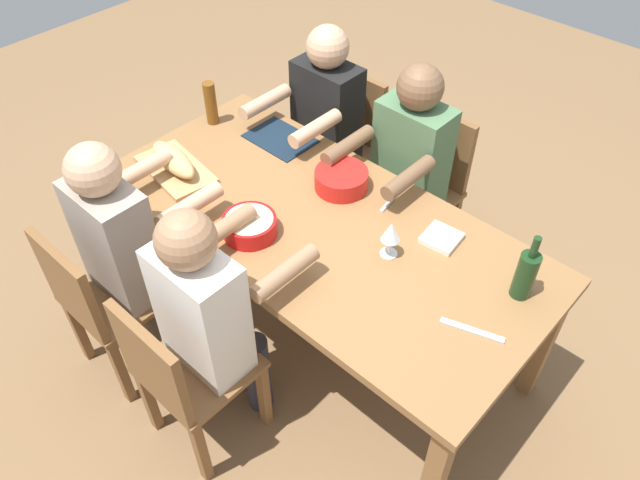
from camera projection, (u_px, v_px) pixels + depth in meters
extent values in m
plane|color=brown|center=(320.00, 329.00, 3.09)|extent=(8.00, 8.00, 0.00)
cube|color=olive|center=(320.00, 225.00, 2.59)|extent=(1.97, 0.93, 0.04)
cube|color=olive|center=(544.00, 341.00, 2.61)|extent=(0.07, 0.07, 0.70)
cube|color=olive|center=(249.00, 162.00, 3.50)|extent=(0.07, 0.07, 0.70)
cube|color=olive|center=(434.00, 477.00, 2.19)|extent=(0.07, 0.07, 0.70)
cube|color=olive|center=(130.00, 233.00, 3.08)|extent=(0.07, 0.07, 0.70)
cube|color=brown|center=(334.00, 153.00, 3.42)|extent=(0.40, 0.40, 0.03)
cube|color=brown|center=(357.00, 107.00, 3.36)|extent=(0.38, 0.04, 0.40)
cube|color=brown|center=(336.00, 212.00, 3.40)|extent=(0.04, 0.04, 0.42)
cube|color=brown|center=(292.00, 186.00, 3.57)|extent=(0.04, 0.04, 0.42)
cube|color=brown|center=(374.00, 183.00, 3.58)|extent=(0.04, 0.04, 0.42)
cube|color=brown|center=(331.00, 160.00, 3.74)|extent=(0.04, 0.04, 0.42)
cylinder|color=#2D2D38|center=(318.00, 208.00, 3.41)|extent=(0.11, 0.11, 0.45)
cylinder|color=#2D2D38|center=(297.00, 195.00, 3.49)|extent=(0.11, 0.11, 0.45)
cube|color=black|center=(327.00, 113.00, 3.18)|extent=(0.34, 0.20, 0.55)
cylinder|color=tan|center=(315.00, 128.00, 2.87)|extent=(0.07, 0.30, 0.07)
cylinder|color=tan|center=(265.00, 102.00, 3.04)|extent=(0.07, 0.30, 0.07)
sphere|color=tan|center=(328.00, 47.00, 2.92)|extent=(0.21, 0.21, 0.21)
cube|color=brown|center=(120.00, 295.00, 2.68)|extent=(0.40, 0.40, 0.03)
cube|color=brown|center=(69.00, 286.00, 2.43)|extent=(0.38, 0.04, 0.40)
cube|color=brown|center=(140.00, 288.00, 3.01)|extent=(0.04, 0.04, 0.42)
cube|color=brown|center=(183.00, 325.00, 2.84)|extent=(0.04, 0.04, 0.42)
cube|color=brown|center=(78.00, 329.00, 2.83)|extent=(0.04, 0.04, 0.42)
cube|color=brown|center=(121.00, 371.00, 2.66)|extent=(0.04, 0.04, 0.42)
cylinder|color=#2D2D38|center=(159.00, 290.00, 2.98)|extent=(0.11, 0.11, 0.45)
cylinder|color=#2D2D38|center=(179.00, 307.00, 2.90)|extent=(0.11, 0.11, 0.45)
cube|color=gray|center=(116.00, 241.00, 2.51)|extent=(0.34, 0.20, 0.55)
cylinder|color=tan|center=(140.00, 170.00, 2.65)|extent=(0.07, 0.30, 0.07)
cylinder|color=tan|center=(190.00, 206.00, 2.48)|extent=(0.07, 0.30, 0.07)
sphere|color=tan|center=(93.00, 170.00, 2.25)|extent=(0.21, 0.21, 0.21)
cube|color=brown|center=(413.00, 196.00, 3.15)|extent=(0.40, 0.40, 0.03)
cube|color=brown|center=(438.00, 147.00, 3.10)|extent=(0.38, 0.04, 0.40)
cube|color=brown|center=(415.00, 260.00, 3.14)|extent=(0.04, 0.04, 0.42)
cube|color=brown|center=(364.00, 229.00, 3.30)|extent=(0.04, 0.04, 0.42)
cube|color=brown|center=(452.00, 227.00, 3.32)|extent=(0.04, 0.04, 0.42)
cube|color=brown|center=(402.00, 199.00, 3.48)|extent=(0.04, 0.04, 0.42)
cylinder|color=#2D2D38|center=(395.00, 255.00, 3.15)|extent=(0.11, 0.11, 0.45)
cylinder|color=#2D2D38|center=(371.00, 240.00, 3.23)|extent=(0.11, 0.11, 0.45)
cube|color=#4C724C|center=(411.00, 156.00, 2.92)|extent=(0.34, 0.20, 0.55)
cylinder|color=brown|center=(409.00, 178.00, 2.61)|extent=(0.07, 0.30, 0.07)
cylinder|color=brown|center=(348.00, 146.00, 2.78)|extent=(0.07, 0.30, 0.07)
sphere|color=brown|center=(420.00, 87.00, 2.66)|extent=(0.21, 0.21, 0.21)
cube|color=brown|center=(199.00, 367.00, 2.42)|extent=(0.40, 0.40, 0.03)
cube|color=brown|center=(151.00, 365.00, 2.17)|extent=(0.38, 0.04, 0.40)
cube|color=brown|center=(212.00, 350.00, 2.75)|extent=(0.04, 0.04, 0.42)
cube|color=brown|center=(264.00, 395.00, 2.58)|extent=(0.04, 0.04, 0.42)
cube|color=brown|center=(149.00, 399.00, 2.57)|extent=(0.04, 0.04, 0.42)
cube|color=brown|center=(201.00, 451.00, 2.40)|extent=(0.04, 0.04, 0.42)
cylinder|color=#2D2D38|center=(233.00, 352.00, 2.72)|extent=(0.11, 0.11, 0.45)
cylinder|color=#2D2D38|center=(258.00, 373.00, 2.64)|extent=(0.11, 0.11, 0.45)
cube|color=white|center=(201.00, 312.00, 2.25)|extent=(0.34, 0.20, 0.55)
cylinder|color=#9E7251|center=(223.00, 229.00, 2.39)|extent=(0.07, 0.30, 0.07)
cylinder|color=#9E7251|center=(285.00, 273.00, 2.22)|extent=(0.07, 0.30, 0.07)
sphere|color=#9E7251|center=(186.00, 240.00, 1.99)|extent=(0.21, 0.21, 0.21)
cylinder|color=red|center=(250.00, 226.00, 2.49)|extent=(0.22, 0.22, 0.08)
cylinder|color=beige|center=(249.00, 221.00, 2.48)|extent=(0.20, 0.20, 0.03)
cylinder|color=red|center=(341.00, 180.00, 2.70)|extent=(0.24, 0.24, 0.09)
cylinder|color=#669E33|center=(341.00, 174.00, 2.68)|extent=(0.21, 0.21, 0.03)
cube|color=tan|center=(175.00, 169.00, 2.81)|extent=(0.43, 0.27, 0.02)
ellipsoid|color=tan|center=(173.00, 160.00, 2.77)|extent=(0.33, 0.15, 0.09)
cylinder|color=#193819|center=(525.00, 276.00, 2.22)|extent=(0.08, 0.08, 0.20)
cylinder|color=#193819|center=(535.00, 247.00, 2.12)|extent=(0.03, 0.03, 0.09)
cylinder|color=brown|center=(211.00, 103.00, 3.02)|extent=(0.06, 0.06, 0.22)
cylinder|color=silver|center=(389.00, 254.00, 2.43)|extent=(0.07, 0.07, 0.01)
cylinder|color=silver|center=(389.00, 246.00, 2.40)|extent=(0.01, 0.01, 0.07)
cone|color=silver|center=(391.00, 232.00, 2.35)|extent=(0.08, 0.08, 0.08)
cube|color=#142333|center=(280.00, 139.00, 2.99)|extent=(0.32, 0.23, 0.01)
cube|color=silver|center=(391.00, 200.00, 2.66)|extent=(0.04, 0.17, 0.01)
cube|color=silver|center=(472.00, 330.00, 2.16)|extent=(0.23, 0.10, 0.01)
cube|color=white|center=(441.00, 238.00, 2.48)|extent=(0.15, 0.15, 0.02)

